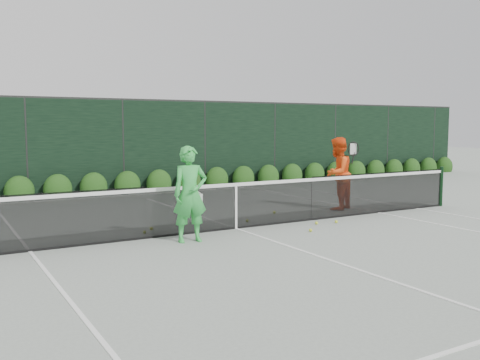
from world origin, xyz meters
TOP-DOWN VIEW (x-y plane):
  - ground at (0.00, 0.00)m, footprint 80.00×80.00m
  - tennis_net at (-0.02, 0.00)m, footprint 12.90×0.10m
  - player_woman at (-1.35, -0.64)m, footprint 0.71×0.51m
  - player_man at (3.58, 0.96)m, footprint 1.13×1.03m
  - court_lines at (0.00, 0.00)m, footprint 11.03×23.83m
  - windscreen_fence at (0.00, -2.71)m, footprint 32.00×21.07m
  - hedge_row at (-0.00, 7.15)m, footprint 31.66×0.65m
  - tennis_balls at (0.59, 0.13)m, footprint 4.19×2.31m

SIDE VIEW (x-z plane):
  - ground at x=0.00m, z-range 0.00..0.00m
  - court_lines at x=0.00m, z-range 0.00..0.01m
  - tennis_balls at x=0.59m, z-range 0.00..0.07m
  - hedge_row at x=0.00m, z-range -0.23..0.70m
  - tennis_net at x=-0.02m, z-range 0.00..1.07m
  - player_woman at x=-1.35m, z-range 0.00..1.80m
  - player_man at x=3.58m, z-range 0.00..1.88m
  - windscreen_fence at x=0.00m, z-range -0.02..3.04m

